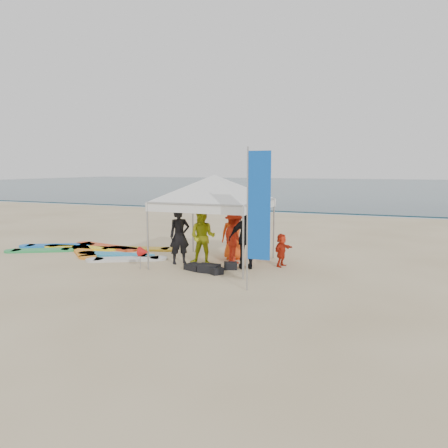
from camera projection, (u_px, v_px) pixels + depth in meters
ground at (158, 284)px, 10.71m from camera, size 120.00×120.00×0.00m
ocean at (364, 186)px, 65.74m from camera, size 160.00×84.00×0.08m
shoreline_foam at (308, 213)px, 27.40m from camera, size 160.00×1.20×0.01m
person_black_a at (180, 236)px, 12.85m from camera, size 0.71×0.70×1.66m
person_yellow at (203, 237)px, 12.83m from camera, size 0.86×0.71×1.61m
person_orange_a at (234, 237)px, 12.96m from camera, size 1.14×1.09×1.56m
person_black_b at (247, 239)px, 12.20m from camera, size 1.09×0.80×1.71m
person_orange_b at (234, 234)px, 13.47m from camera, size 0.87×0.67×1.58m
person_seated at (282, 250)px, 12.52m from camera, size 0.49×0.93×0.96m
canopy_tent at (214, 175)px, 12.63m from camera, size 3.98×3.98×3.00m
feather_flag at (258, 208)px, 9.78m from camera, size 0.56×0.04×3.30m
marker_pennant at (144, 252)px, 12.15m from camera, size 0.28×0.28×0.64m
gear_pile at (210, 268)px, 11.96m from camera, size 1.42×1.07×0.22m
surfboard_spread at (94, 250)px, 14.85m from camera, size 5.73×2.87×0.07m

